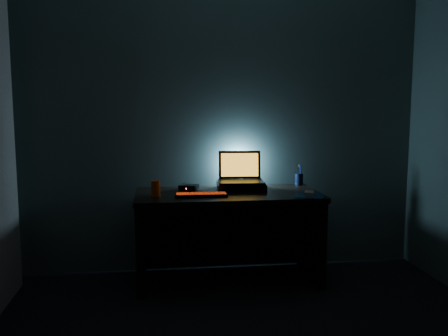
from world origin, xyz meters
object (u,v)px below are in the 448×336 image
mouse (309,194)px  pen_cup (299,179)px  laptop (240,175)px  keyboard (201,195)px  juice_glass (156,188)px  router (189,188)px

mouse → pen_cup: size_ratio=1.08×
mouse → laptop: bearing=159.8°
keyboard → mouse: (0.84, -0.10, 0.01)m
keyboard → pen_cup: (0.91, 0.43, 0.04)m
mouse → pen_cup: bearing=102.1°
pen_cup → juice_glass: bearing=-163.5°
laptop → pen_cup: laptop is taller
laptop → router: laptop is taller
keyboard → router: (-0.08, 0.28, 0.01)m
pen_cup → juice_glass: (-1.26, -0.38, 0.01)m
keyboard → pen_cup: size_ratio=3.97×
pen_cup → juice_glass: size_ratio=0.84×
laptop → juice_glass: size_ratio=3.22×
router → keyboard: bearing=-49.7°
pen_cup → router: bearing=-171.1°
mouse → keyboard: bearing=-167.6°
laptop → pen_cup: size_ratio=3.84×
juice_glass → mouse: bearing=-7.6°
keyboard → laptop: bearing=40.8°
keyboard → pen_cup: 1.01m
mouse → pen_cup: 0.54m
juice_glass → router: juice_glass is taller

